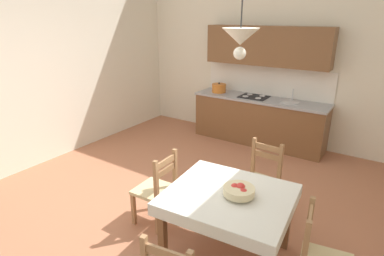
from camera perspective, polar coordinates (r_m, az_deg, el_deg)
ground_plane at (r=4.31m, az=-3.55°, el=-14.42°), size 5.84×6.59×0.10m
wall_back at (r=6.27m, az=13.79°, el=16.94°), size 5.84×0.12×4.22m
wall_left at (r=5.62m, az=-27.36°, el=15.08°), size 0.12×6.59×4.22m
kitchen_cabinetry at (r=6.12m, az=12.38°, el=5.06°), size 2.54×0.63×2.20m
dining_table at (r=3.18m, az=6.71°, el=-13.82°), size 1.27×1.14×0.75m
dining_chair_tv_side at (r=3.76m, az=-6.42°, el=-11.20°), size 0.43×0.43×0.93m
dining_chair_kitchen_side at (r=4.01m, az=12.34°, el=-9.44°), size 0.45×0.45×0.93m
fruit_bowl at (r=3.05m, az=8.60°, el=-11.25°), size 0.30×0.30×0.12m
pendant_lamp at (r=2.79m, az=8.85°, el=15.99°), size 0.32×0.32×0.81m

